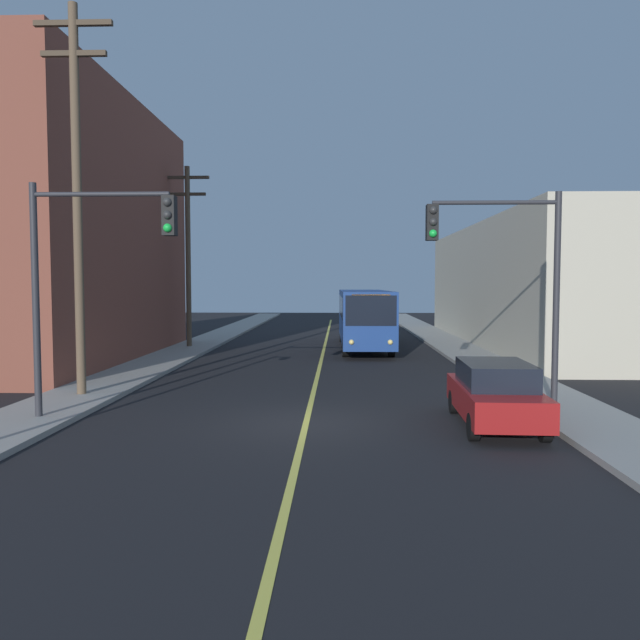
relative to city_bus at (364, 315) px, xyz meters
The scene contains 13 objects.
ground_plane 18.74m from the city_bus, 96.77° to the right, with size 120.00×120.00×0.00m, color black.
sidewalk_left 12.85m from the city_bus, 137.95° to the right, with size 2.50×90.00×0.15m, color gray.
sidewalk_right 10.06m from the city_bus, 59.36° to the right, with size 2.50×90.00×0.15m, color gray.
lane_stripe_center 4.53m from the city_bus, 121.97° to the right, with size 0.16×60.00×0.01m, color #D8CC4C.
building_left_brick 17.28m from the city_bus, 159.45° to the right, with size 10.00×17.23×12.08m.
building_right_warehouse 12.59m from the city_bus, ahead, with size 12.00×26.43×6.97m.
city_bus is the anchor object (origin of this frame).
parked_car_red 18.91m from the city_bus, 82.18° to the right, with size 1.96×4.46×1.62m.
utility_pole_near 18.63m from the city_bus, 121.51° to the right, with size 2.40×0.28×11.89m.
utility_pole_mid 10.36m from the city_bus, behind, with size 2.40×0.28×9.81m.
traffic_signal_left_corner 20.26m from the city_bus, 112.25° to the right, with size 3.75×0.48×6.00m.
traffic_signal_right_corner 17.16m from the city_bus, 79.10° to the right, with size 3.75×0.48×6.00m.
fire_hydrant 14.37m from the city_bus, 71.05° to the right, with size 0.44×0.26×0.84m.
Camera 1 is at (0.86, -15.52, 3.58)m, focal length 34.33 mm.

